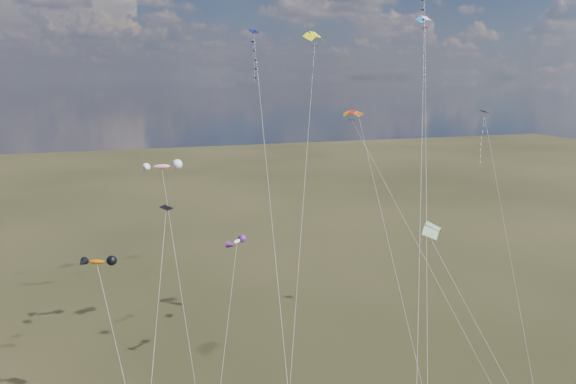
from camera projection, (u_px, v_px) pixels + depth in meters
name	position (u px, v px, depth m)	size (l,w,h in m)	color
diamond_black_high	(423.00, 31.00, 43.02)	(10.46, 19.05, 39.27)	black
diamond_navy_tall	(257.00, 82.00, 47.74)	(2.98, 22.06, 34.53)	#0D0F47
diamond_black_mid	(159.00, 287.00, 39.86)	(4.55, 14.42, 19.65)	black
diamond_navy_right	(484.00, 148.00, 59.74)	(3.29, 14.98, 26.35)	#0E0E44
diamond_orange_center	(377.00, 192.00, 51.65)	(1.77, 15.05, 26.52)	red
parafoil_yellow	(315.00, 36.00, 51.35)	(9.80, 17.91, 34.96)	#D3D40D
parafoil_blue_white	(426.00, 21.00, 53.63)	(14.03, 25.55, 36.75)	#1C80D1
parafoil_striped	(433.00, 227.00, 41.15)	(6.11, 15.62, 19.09)	yellow
parafoil_tricolor	(353.00, 115.00, 57.31)	(8.90, 19.69, 26.78)	gold
novelty_orange_black	(97.00, 262.00, 45.42)	(4.41, 9.51, 14.64)	#C86006
novelty_white_purple	(237.00, 242.00, 52.40)	(4.65, 8.03, 14.12)	white
novelty_redwhite_stripe	(162.00, 167.00, 57.15)	(3.76, 13.56, 21.04)	red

